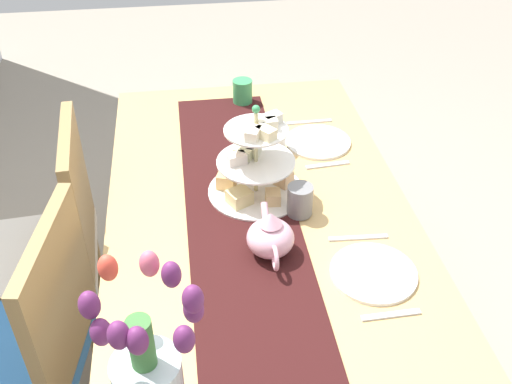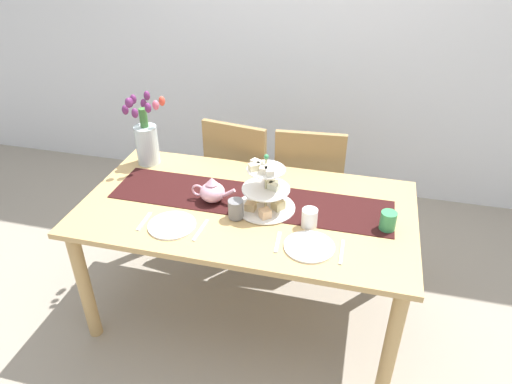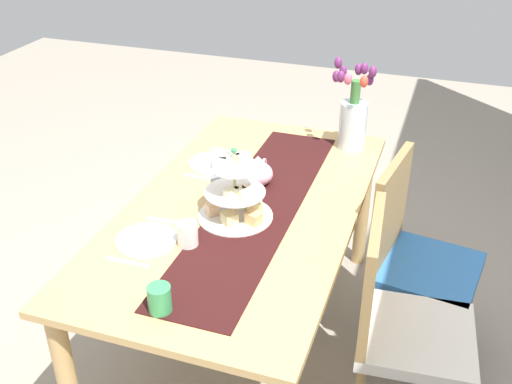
{
  "view_description": "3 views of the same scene",
  "coord_description": "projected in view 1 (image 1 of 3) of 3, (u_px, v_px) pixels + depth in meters",
  "views": [
    {
      "loc": [
        -1.37,
        0.2,
        1.83
      ],
      "look_at": [
        0.03,
        0.01,
        0.78
      ],
      "focal_mm": 41.43,
      "sensor_mm": 36.0,
      "label": 1
    },
    {
      "loc": [
        0.53,
        -1.91,
        2.05
      ],
      "look_at": [
        0.04,
        0.04,
        0.79
      ],
      "focal_mm": 32.62,
      "sensor_mm": 36.0,
      "label": 2
    },
    {
      "loc": [
        2.0,
        0.74,
        2.02
      ],
      "look_at": [
        -0.05,
        0.04,
        0.77
      ],
      "focal_mm": 42.61,
      "sensor_mm": 36.0,
      "label": 3
    }
  ],
  "objects": [
    {
      "name": "chair_left",
      "position": [
        30.0,
        343.0,
        1.66
      ],
      "size": [
        0.48,
        0.48,
        0.91
      ],
      "color": "olive",
      "rests_on": "ground_plane"
    },
    {
      "name": "mug_white_text",
      "position": [
        275.0,
        138.0,
        2.02
      ],
      "size": [
        0.08,
        0.08,
        0.09
      ],
      "primitive_type": "cylinder",
      "color": "white",
      "rests_on": "dining_table"
    },
    {
      "name": "tiered_cake_stand",
      "position": [
        255.0,
        168.0,
        1.79
      ],
      "size": [
        0.3,
        0.3,
        0.3
      ],
      "color": "beige",
      "rests_on": "table_runner"
    },
    {
      "name": "teapot",
      "position": [
        270.0,
        237.0,
        1.59
      ],
      "size": [
        0.24,
        0.13,
        0.14
      ],
      "color": "#E5A8BC",
      "rests_on": "table_runner"
    },
    {
      "name": "dining_table",
      "position": [
        260.0,
        237.0,
        1.83
      ],
      "size": [
        1.69,
        0.91,
        0.73
      ],
      "color": "tan",
      "rests_on": "ground_plane"
    },
    {
      "name": "knife_right",
      "position": [
        309.0,
        122.0,
        2.2
      ],
      "size": [
        0.02,
        0.17,
        0.01
      ],
      "primitive_type": "cube",
      "rotation": [
        0.0,
        0.0,
        0.01
      ],
      "color": "silver",
      "rests_on": "dining_table"
    },
    {
      "name": "fork_right",
      "position": [
        327.0,
        165.0,
        1.97
      ],
      "size": [
        0.03,
        0.15,
        0.01
      ],
      "primitive_type": "cube",
      "rotation": [
        0.0,
        0.0,
        0.08
      ],
      "color": "silver",
      "rests_on": "dining_table"
    },
    {
      "name": "dinner_plate_left",
      "position": [
        373.0,
        273.0,
        1.56
      ],
      "size": [
        0.23,
        0.23,
        0.01
      ],
      "primitive_type": "cylinder",
      "color": "white",
      "rests_on": "dining_table"
    },
    {
      "name": "table_runner",
      "position": [
        241.0,
        213.0,
        1.76
      ],
      "size": [
        1.47,
        0.33,
        0.0
      ],
      "primitive_type": "cube",
      "color": "black",
      "rests_on": "dining_table"
    },
    {
      "name": "mug_grey",
      "position": [
        300.0,
        200.0,
        1.73
      ],
      "size": [
        0.08,
        0.08,
        0.09
      ],
      "primitive_type": "cylinder",
      "color": "slate",
      "rests_on": "table_runner"
    },
    {
      "name": "chair_right",
      "position": [
        52.0,
        240.0,
        2.01
      ],
      "size": [
        0.45,
        0.45,
        0.91
      ],
      "color": "olive",
      "rests_on": "ground_plane"
    },
    {
      "name": "ground_plane",
      "position": [
        260.0,
        364.0,
        2.21
      ],
      "size": [
        8.0,
        8.0,
        0.0
      ],
      "primitive_type": "plane",
      "color": "gray"
    },
    {
      "name": "knife_left",
      "position": [
        358.0,
        238.0,
        1.67
      ],
      "size": [
        0.02,
        0.17,
        0.01
      ],
      "primitive_type": "cube",
      "rotation": [
        0.0,
        0.0,
        -0.06
      ],
      "color": "silver",
      "rests_on": "dining_table"
    },
    {
      "name": "dinner_plate_right",
      "position": [
        318.0,
        142.0,
        2.08
      ],
      "size": [
        0.23,
        0.23,
        0.01
      ],
      "primitive_type": "cylinder",
      "color": "white",
      "rests_on": "dining_table"
    },
    {
      "name": "fork_left",
      "position": [
        391.0,
        315.0,
        1.44
      ],
      "size": [
        0.02,
        0.15,
        0.01
      ],
      "primitive_type": "cube",
      "rotation": [
        0.0,
        0.0,
        0.02
      ],
      "color": "silver",
      "rests_on": "dining_table"
    },
    {
      "name": "mug_orange",
      "position": [
        243.0,
        92.0,
        2.3
      ],
      "size": [
        0.08,
        0.08,
        0.09
      ],
      "primitive_type": "cylinder",
      "color": "#389356",
      "rests_on": "dining_table"
    }
  ]
}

